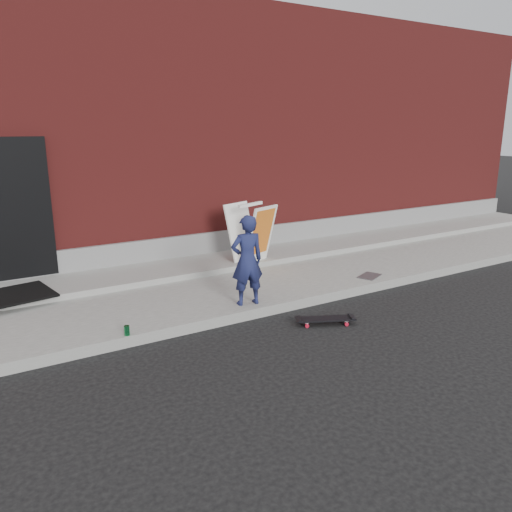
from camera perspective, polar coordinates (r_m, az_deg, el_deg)
ground at (r=7.18m, az=-0.46°, el=-7.30°), size 80.00×80.00×0.00m
sidewalk at (r=8.41m, az=-5.70°, el=-3.51°), size 20.00×3.00×0.15m
apron at (r=9.16m, az=-8.16°, el=-1.24°), size 20.00×1.20×0.10m
building at (r=13.17m, az=-16.68°, el=13.27°), size 20.00×8.10×5.00m
child at (r=7.17m, az=-1.03°, el=-0.50°), size 0.52×0.39×1.32m
skateboard at (r=7.07m, az=7.94°, el=-7.17°), size 0.82×0.53×0.09m
pizza_sign at (r=9.16m, az=-0.51°, el=2.72°), size 0.87×0.94×1.08m
soda_can at (r=6.49m, az=-14.54°, el=-8.24°), size 0.09×0.09×0.13m
doormat at (r=8.19m, az=-26.25°, el=-4.11°), size 1.26×1.09×0.03m
utility_plate at (r=8.89m, az=12.85°, el=-2.24°), size 0.52×0.44×0.01m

